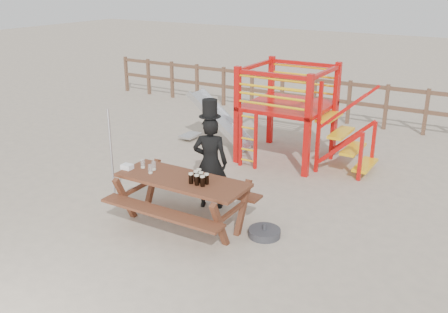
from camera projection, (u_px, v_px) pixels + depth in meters
ground at (185, 218)px, 8.41m from camera, size 60.00×60.00×0.00m
back_fence at (332, 95)px, 13.78m from camera, size 15.09×0.09×1.20m
playground_fort at (284, 111)px, 10.86m from camera, size 4.71×1.84×2.10m
picnic_table at (183, 196)px, 8.00m from camera, size 2.16×1.50×0.83m
man_with_hat at (210, 160)px, 8.55m from camera, size 0.71×0.60×1.94m
metal_pole at (112, 159)px, 8.54m from camera, size 0.04×0.04×1.78m
parasol_base at (264, 233)px, 7.81m from camera, size 0.51×0.51×0.22m
paper_bag at (127, 167)px, 8.26m from camera, size 0.19×0.15×0.08m
stout_pints at (199, 178)px, 7.68m from camera, size 0.29×0.29×0.17m
empty_glasses at (149, 167)px, 8.19m from camera, size 0.34×0.21×0.15m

